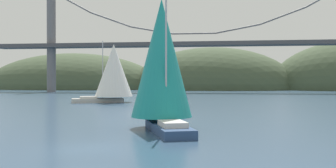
% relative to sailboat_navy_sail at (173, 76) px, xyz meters
% --- Properties ---
extents(ground_plane, '(360.00, 360.00, 0.00)m').
position_rel_sailboat_navy_sail_xyz_m(ground_plane, '(-0.55, -36.12, -4.38)').
color(ground_plane, '#2D4760').
extents(headland_center, '(68.46, 44.00, 34.46)m').
position_rel_sailboat_navy_sail_xyz_m(headland_center, '(4.45, 98.88, -4.38)').
color(headland_center, '#425138').
rests_on(headland_center, ground_plane).
extents(headland_left, '(78.68, 44.00, 30.70)m').
position_rel_sailboat_navy_sail_xyz_m(headland_left, '(-55.55, 98.88, -4.38)').
color(headland_left, '#425138').
rests_on(headland_left, ground_plane).
extents(suspension_bridge, '(128.13, 6.00, 32.70)m').
position_rel_sailboat_navy_sail_xyz_m(suspension_bridge, '(-0.55, 58.88, 11.06)').
color(suspension_bridge, slate).
rests_on(suspension_bridge, ground_plane).
extents(sailboat_navy_sail, '(7.59, 5.42, 8.64)m').
position_rel_sailboat_navy_sail_xyz_m(sailboat_navy_sail, '(0.00, 0.00, 0.00)').
color(sailboat_navy_sail, '#B7B2A8').
rests_on(sailboat_navy_sail, ground_plane).
extents(sailboat_white_mainsail, '(11.10, 8.44, 10.38)m').
position_rel_sailboat_navy_sail_xyz_m(sailboat_white_mainsail, '(-11.05, 5.96, 0.86)').
color(sailboat_white_mainsail, '#B7B2A8').
rests_on(sailboat_white_mainsail, ground_plane).
extents(sailboat_teal_sail, '(6.19, 9.34, 10.66)m').
position_rel_sailboat_navy_sail_xyz_m(sailboat_teal_sail, '(2.32, -27.11, 0.88)').
color(sailboat_teal_sail, navy).
rests_on(sailboat_teal_sail, ground_plane).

